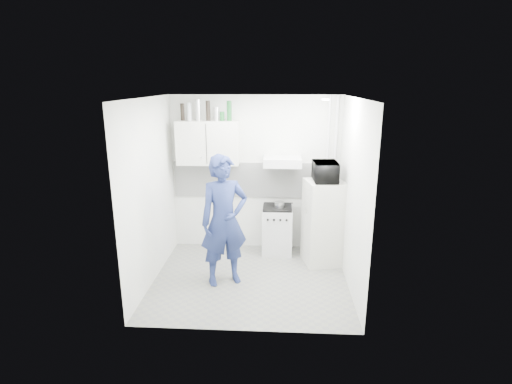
{
  "coord_description": "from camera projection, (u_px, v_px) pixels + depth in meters",
  "views": [
    {
      "loc": [
        0.39,
        -5.28,
        2.8
      ],
      "look_at": [
        0.07,
        0.3,
        1.25
      ],
      "focal_mm": 28.0,
      "sensor_mm": 36.0,
      "label": 1
    }
  ],
  "objects": [
    {
      "name": "bottle_a",
      "position": [
        182.0,
        112.0,
        6.32
      ],
      "size": [
        0.06,
        0.06,
        0.27
      ],
      "primitive_type": "cylinder",
      "color": "black",
      "rests_on": "upper_cabinet"
    },
    {
      "name": "microwave",
      "position": [
        325.0,
        172.0,
        6.03
      ],
      "size": [
        0.55,
        0.38,
        0.29
      ],
      "primitive_type": "imported",
      "rotation": [
        0.0,
        0.0,
        1.62
      ],
      "color": "black",
      "rests_on": "fridge"
    },
    {
      "name": "ceiling_spot_fixture",
      "position": [
        326.0,
        100.0,
        5.3
      ],
      "size": [
        0.1,
        0.1,
        0.02
      ],
      "primitive_type": "cylinder",
      "color": "white",
      "rests_on": "ceiling"
    },
    {
      "name": "bottle_e",
      "position": [
        229.0,
        111.0,
        6.28
      ],
      "size": [
        0.08,
        0.08,
        0.31
      ],
      "primitive_type": "cylinder",
      "color": "#144C1E",
      "rests_on": "upper_cabinet"
    },
    {
      "name": "ceiling",
      "position": [
        249.0,
        98.0,
        5.15
      ],
      "size": [
        2.8,
        2.8,
        0.0
      ],
      "primitive_type": "plane",
      "color": "white",
      "rests_on": "wall_back"
    },
    {
      "name": "wall_right",
      "position": [
        352.0,
        196.0,
        5.42
      ],
      "size": [
        0.0,
        2.6,
        2.6
      ],
      "primitive_type": "plane",
      "rotation": [
        1.57,
        0.0,
        -1.57
      ],
      "color": "silver",
      "rests_on": "floor"
    },
    {
      "name": "stove_top",
      "position": [
        277.0,
        207.0,
        6.58
      ],
      "size": [
        0.47,
        0.47,
        0.03
      ],
      "primitive_type": "cube",
      "color": "black",
      "rests_on": "stove"
    },
    {
      "name": "saucepan",
      "position": [
        279.0,
        204.0,
        6.53
      ],
      "size": [
        0.16,
        0.16,
        0.09
      ],
      "primitive_type": "cylinder",
      "color": "silver",
      "rests_on": "stove_top"
    },
    {
      "name": "upper_cabinet",
      "position": [
        208.0,
        143.0,
        6.43
      ],
      "size": [
        1.0,
        0.35,
        0.7
      ],
      "primitive_type": "cube",
      "color": "beige",
      "rests_on": "wall_back"
    },
    {
      "name": "bottle_d",
      "position": [
        208.0,
        111.0,
        6.29
      ],
      "size": [
        0.07,
        0.07,
        0.31
      ],
      "primitive_type": "cylinder",
      "color": "black",
      "rests_on": "upper_cabinet"
    },
    {
      "name": "floor",
      "position": [
        250.0,
        279.0,
        5.85
      ],
      "size": [
        2.8,
        2.8,
        0.0
      ],
      "primitive_type": "plane",
      "color": "slate",
      "rests_on": "ground"
    },
    {
      "name": "person",
      "position": [
        224.0,
        221.0,
        5.55
      ],
      "size": [
        0.8,
        0.68,
        1.86
      ],
      "primitive_type": "imported",
      "rotation": [
        0.0,
        0.0,
        0.41
      ],
      "color": "navy",
      "rests_on": "floor"
    },
    {
      "name": "canister_a",
      "position": [
        216.0,
        114.0,
        6.3
      ],
      "size": [
        0.08,
        0.08,
        0.21
      ],
      "primitive_type": "cylinder",
      "color": "silver",
      "rests_on": "upper_cabinet"
    },
    {
      "name": "backsplash",
      "position": [
        255.0,
        180.0,
        6.72
      ],
      "size": [
        2.74,
        0.03,
        0.6
      ],
      "primitive_type": "cube",
      "color": "white",
      "rests_on": "wall_back"
    },
    {
      "name": "pipe_b",
      "position": [
        326.0,
        176.0,
        6.56
      ],
      "size": [
        0.04,
        0.04,
        2.6
      ],
      "primitive_type": "cylinder",
      "color": "silver",
      "rests_on": "floor"
    },
    {
      "name": "pipe_a",
      "position": [
        334.0,
        176.0,
        6.56
      ],
      "size": [
        0.05,
        0.05,
        2.6
      ],
      "primitive_type": "cylinder",
      "color": "silver",
      "rests_on": "floor"
    },
    {
      "name": "wall_back",
      "position": [
        255.0,
        174.0,
        6.7
      ],
      "size": [
        2.8,
        0.0,
        2.8
      ],
      "primitive_type": "plane",
      "rotation": [
        1.57,
        0.0,
        0.0
      ],
      "color": "silver",
      "rests_on": "floor"
    },
    {
      "name": "bottle_b",
      "position": [
        189.0,
        112.0,
        6.32
      ],
      "size": [
        0.07,
        0.07,
        0.28
      ],
      "primitive_type": "cylinder",
      "color": "#B2B7BC",
      "rests_on": "upper_cabinet"
    },
    {
      "name": "stove",
      "position": [
        277.0,
        230.0,
        6.69
      ],
      "size": [
        0.49,
        0.49,
        0.78
      ],
      "primitive_type": "cube",
      "color": "silver",
      "rests_on": "floor"
    },
    {
      "name": "range_hood",
      "position": [
        282.0,
        161.0,
        6.37
      ],
      "size": [
        0.6,
        0.5,
        0.14
      ],
      "primitive_type": "cube",
      "color": "silver",
      "rests_on": "wall_back"
    },
    {
      "name": "wall_left",
      "position": [
        150.0,
        193.0,
        5.58
      ],
      "size": [
        0.0,
        2.6,
        2.6
      ],
      "primitive_type": "plane",
      "rotation": [
        1.57,
        0.0,
        1.57
      ],
      "color": "silver",
      "rests_on": "floor"
    },
    {
      "name": "bottle_c",
      "position": [
        198.0,
        110.0,
        6.3
      ],
      "size": [
        0.08,
        0.08,
        0.33
      ],
      "primitive_type": "cylinder",
      "color": "silver",
      "rests_on": "upper_cabinet"
    },
    {
      "name": "fridge",
      "position": [
        323.0,
        222.0,
        6.25
      ],
      "size": [
        0.66,
        0.66,
        1.34
      ],
      "primitive_type": "cube",
      "rotation": [
        0.0,
        0.0,
        0.22
      ],
      "color": "beige",
      "rests_on": "floor"
    },
    {
      "name": "canister_b",
      "position": [
        222.0,
        116.0,
        6.3
      ],
      "size": [
        0.07,
        0.07,
        0.14
      ],
      "primitive_type": "cylinder",
      "color": "#144C1E",
      "rests_on": "upper_cabinet"
    }
  ]
}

